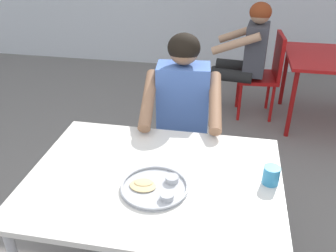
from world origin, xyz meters
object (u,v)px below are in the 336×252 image
at_px(drinking_cup, 271,175).
at_px(table_background_red, 329,65).
at_px(thali_tray, 155,187).
at_px(diner_foreground, 182,113).
at_px(chair_red_left, 266,71).
at_px(chair_foreground, 184,127).
at_px(patron_background, 246,51).
at_px(table_foreground, 154,187).

distance_m(drinking_cup, table_background_red, 2.22).
bearing_deg(drinking_cup, thali_tray, -164.77).
xyz_separation_m(diner_foreground, chair_red_left, (0.64, 1.52, -0.23)).
distance_m(thali_tray, chair_red_left, 2.40).
distance_m(diner_foreground, table_background_red, 1.90).
height_order(table_background_red, chair_red_left, chair_red_left).
bearing_deg(table_background_red, chair_foreground, -134.59).
bearing_deg(drinking_cup, patron_background, 92.90).
bearing_deg(patron_background, table_foreground, -101.68).
bearing_deg(drinking_cup, table_foreground, -174.24).
bearing_deg(table_background_red, diner_foreground, -129.51).
height_order(table_foreground, chair_red_left, chair_red_left).
bearing_deg(drinking_cup, chair_red_left, 87.03).
bearing_deg(table_foreground, thali_tray, -73.50).
bearing_deg(table_foreground, patron_background, 78.32).
relative_size(chair_foreground, patron_background, 0.74).
distance_m(drinking_cup, diner_foreground, 0.83).
xyz_separation_m(diner_foreground, table_background_red, (1.21, 1.47, -0.11)).
bearing_deg(diner_foreground, table_background_red, 50.49).
relative_size(table_foreground, chair_red_left, 1.42).
xyz_separation_m(table_foreground, chair_red_left, (0.67, 2.22, -0.16)).
bearing_deg(patron_background, chair_foreground, -109.05).
relative_size(thali_tray, patron_background, 0.27).
bearing_deg(chair_foreground, table_background_red, 45.41).
relative_size(table_foreground, table_background_red, 1.46).
distance_m(table_background_red, patron_background, 0.80).
distance_m(thali_tray, table_background_red, 2.56).
xyz_separation_m(thali_tray, chair_foreground, (-0.01, 1.01, -0.25)).
height_order(table_foreground, table_background_red, table_foreground).
distance_m(thali_tray, diner_foreground, 0.78).
bearing_deg(chair_foreground, diner_foreground, -85.65).
bearing_deg(chair_foreground, thali_tray, -89.44).
bearing_deg(table_background_red, chair_red_left, 174.71).
distance_m(table_foreground, table_background_red, 2.50).
height_order(drinking_cup, patron_background, patron_background).
height_order(table_foreground, drinking_cup, drinking_cup).
bearing_deg(diner_foreground, chair_foreground, 94.35).
bearing_deg(drinking_cup, diner_foreground, 129.26).
xyz_separation_m(table_background_red, patron_background, (-0.79, 0.01, 0.09)).
height_order(drinking_cup, chair_foreground, chair_foreground).
bearing_deg(chair_red_left, diner_foreground, -112.68).
relative_size(drinking_cup, chair_foreground, 0.10).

